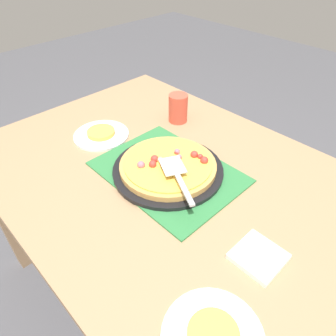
# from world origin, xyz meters

# --- Properties ---
(ground_plane) EXTENTS (8.00, 8.00, 0.00)m
(ground_plane) POSITION_xyz_m (0.00, 0.00, 0.00)
(ground_plane) COLOR #4C4C51
(dining_table) EXTENTS (1.40, 1.00, 0.75)m
(dining_table) POSITION_xyz_m (0.00, 0.00, 0.64)
(dining_table) COLOR #9E7A56
(dining_table) RESTS_ON ground_plane
(placemat) EXTENTS (0.48, 0.36, 0.01)m
(placemat) POSITION_xyz_m (0.00, 0.00, 0.75)
(placemat) COLOR #2D753D
(placemat) RESTS_ON dining_table
(pizza_pan) EXTENTS (0.38, 0.38, 0.01)m
(pizza_pan) POSITION_xyz_m (0.00, 0.00, 0.76)
(pizza_pan) COLOR black
(pizza_pan) RESTS_ON placemat
(pizza) EXTENTS (0.33, 0.33, 0.05)m
(pizza) POSITION_xyz_m (-0.00, -0.00, 0.78)
(pizza) COLOR tan
(pizza) RESTS_ON pizza_pan
(plate_near_left) EXTENTS (0.22, 0.22, 0.01)m
(plate_near_left) POSITION_xyz_m (0.35, 0.04, 0.76)
(plate_near_left) COLOR white
(plate_near_left) RESTS_ON dining_table
(served_slice_left) EXTENTS (0.11, 0.11, 0.02)m
(served_slice_left) POSITION_xyz_m (0.35, 0.04, 0.77)
(served_slice_left) COLOR #EAB747
(served_slice_left) RESTS_ON plate_near_left
(served_slice_right) EXTENTS (0.11, 0.11, 0.02)m
(served_slice_right) POSITION_xyz_m (-0.46, 0.31, 0.77)
(served_slice_right) COLOR #EAB747
(served_slice_right) RESTS_ON plate_far_right
(cup_far) EXTENTS (0.08, 0.08, 0.12)m
(cup_far) POSITION_xyz_m (0.22, -0.27, 0.81)
(cup_far) COLOR #E04C38
(cup_far) RESTS_ON dining_table
(pizza_server) EXTENTS (0.22, 0.14, 0.01)m
(pizza_server) POSITION_xyz_m (-0.09, 0.04, 0.82)
(pizza_server) COLOR silver
(pizza_server) RESTS_ON pizza
(napkin_stack) EXTENTS (0.12, 0.12, 0.02)m
(napkin_stack) POSITION_xyz_m (-0.41, 0.07, 0.76)
(napkin_stack) COLOR white
(napkin_stack) RESTS_ON dining_table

